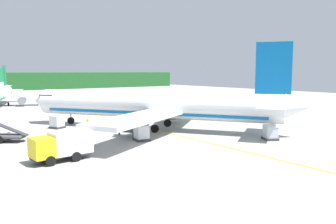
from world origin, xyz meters
TOP-DOWN VIEW (x-y plane):
  - airliner_foreground at (18.98, 16.13)m, footprint 30.90×36.24m
  - service_truck_fuel at (2.22, 6.81)m, footprint 5.58×2.73m
  - cargo_container_near at (7.90, 25.25)m, footprint 2.30×2.30m
  - cargo_container_mid at (13.02, 10.34)m, footprint 1.86×1.86m
  - cargo_container_far at (25.81, 1.50)m, footprint 2.18×2.18m
  - crew_marshaller at (13.22, 12.52)m, footprint 0.30×0.62m
  - crew_loader_left at (12.69, 15.30)m, footprint 0.56×0.42m
  - crew_loader_right at (10.94, 21.33)m, footprint 0.25×0.63m
  - apron_guide_line at (18.61, 11.60)m, footprint 0.30×60.00m

SIDE VIEW (x-z plane):
  - apron_guide_line at x=18.61m, z-range 0.00..0.01m
  - cargo_container_far at x=25.81m, z-range -0.05..1.90m
  - cargo_container_near at x=7.90m, z-range -0.06..1.91m
  - cargo_container_mid at x=13.02m, z-range -0.05..1.92m
  - crew_loader_right at x=10.94m, z-range 0.14..1.76m
  - crew_loader_left at x=12.69m, z-range 0.14..1.78m
  - crew_marshaller at x=13.22m, z-range 0.15..1.85m
  - service_truck_fuel at x=2.22m, z-range 0.16..2.86m
  - airliner_foreground at x=18.98m, z-range -2.56..9.34m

